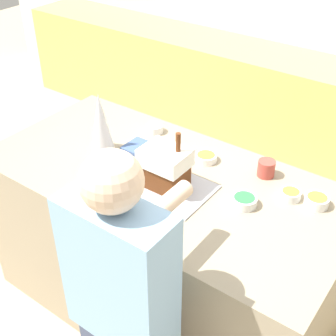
{
  "coord_description": "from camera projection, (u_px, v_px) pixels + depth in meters",
  "views": [
    {
      "loc": [
        1.14,
        -1.52,
        2.3
      ],
      "look_at": [
        0.03,
        0.0,
        1.01
      ],
      "focal_mm": 50.0,
      "sensor_mm": 36.0,
      "label": 1
    }
  ],
  "objects": [
    {
      "name": "ground_plane",
      "position": [
        164.0,
        302.0,
        2.86
      ],
      "size": [
        12.0,
        12.0,
        0.0
      ],
      "primitive_type": "plane",
      "color": "#C6B28E"
    },
    {
      "name": "back_cabinet_block",
      "position": [
        304.0,
        114.0,
        3.93
      ],
      "size": [
        6.0,
        0.6,
        0.89
      ],
      "color": "#DBBC60",
      "rests_on": "ground_plane"
    },
    {
      "name": "kitchen_island",
      "position": [
        164.0,
        245.0,
        2.6
      ],
      "size": [
        1.87,
        0.93,
        0.95
      ],
      "color": "gray",
      "rests_on": "ground_plane"
    },
    {
      "name": "baking_tray",
      "position": [
        165.0,
        186.0,
        2.25
      ],
      "size": [
        0.45,
        0.32,
        0.01
      ],
      "color": "#B2B2BC",
      "rests_on": "kitchen_island"
    },
    {
      "name": "gingerbread_house",
      "position": [
        165.0,
        167.0,
        2.19
      ],
      "size": [
        0.22,
        0.17,
        0.29
      ],
      "color": "#5B2D14",
      "rests_on": "baking_tray"
    },
    {
      "name": "decorative_tree",
      "position": [
        101.0,
        122.0,
        2.45
      ],
      "size": [
        0.13,
        0.13,
        0.33
      ],
      "color": "silver",
      "rests_on": "kitchen_island"
    },
    {
      "name": "candy_bowl_near_tray_right",
      "position": [
        155.0,
        128.0,
        2.68
      ],
      "size": [
        0.1,
        0.1,
        0.04
      ],
      "color": "white",
      "rests_on": "kitchen_island"
    },
    {
      "name": "candy_bowl_behind_tray",
      "position": [
        290.0,
        194.0,
        2.17
      ],
      "size": [
        0.1,
        0.1,
        0.04
      ],
      "color": "silver",
      "rests_on": "kitchen_island"
    },
    {
      "name": "candy_bowl_beside_tree",
      "position": [
        317.0,
        201.0,
        2.12
      ],
      "size": [
        0.11,
        0.11,
        0.05
      ],
      "color": "white",
      "rests_on": "kitchen_island"
    },
    {
      "name": "candy_bowl_center_rear",
      "position": [
        244.0,
        201.0,
        2.13
      ],
      "size": [
        0.12,
        0.12,
        0.04
      ],
      "color": "white",
      "rests_on": "kitchen_island"
    },
    {
      "name": "candy_bowl_front_corner",
      "position": [
        206.0,
        157.0,
        2.43
      ],
      "size": [
        0.11,
        0.11,
        0.04
      ],
      "color": "white",
      "rests_on": "kitchen_island"
    },
    {
      "name": "cookbook",
      "position": [
        143.0,
        149.0,
        2.52
      ],
      "size": [
        0.2,
        0.15,
        0.02
      ],
      "color": "#3F598C",
      "rests_on": "kitchen_island"
    },
    {
      "name": "mug",
      "position": [
        266.0,
        168.0,
        2.31
      ],
      "size": [
        0.09,
        0.09,
        0.08
      ],
      "color": "#B24238",
      "rests_on": "kitchen_island"
    },
    {
      "name": "person",
      "position": [
        124.0,
        319.0,
        1.79
      ],
      "size": [
        0.41,
        0.51,
        1.57
      ],
      "color": "#424C6B",
      "rests_on": "ground_plane"
    }
  ]
}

